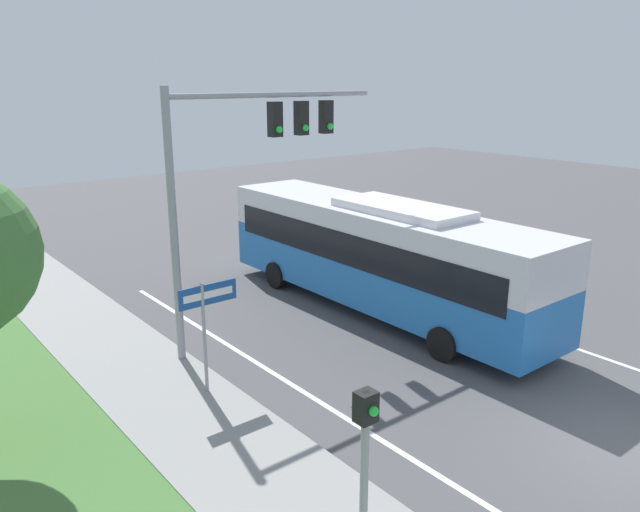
% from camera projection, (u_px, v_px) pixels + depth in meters
% --- Properties ---
extents(ground_plane, '(80.00, 80.00, 0.00)m').
position_uv_depth(ground_plane, '(626.00, 447.00, 12.31)').
color(ground_plane, '#4C4C4F').
extents(bus, '(2.78, 12.06, 3.50)m').
position_uv_depth(bus, '(379.00, 250.00, 19.13)').
color(bus, '#236BB7').
rests_on(bus, ground_plane).
extents(signal_gantry, '(6.35, 0.41, 6.86)m').
position_uv_depth(signal_gantry, '(246.00, 159.00, 15.92)').
color(signal_gantry, '#939399').
rests_on(signal_gantry, ground_plane).
extents(pedestrian_signal, '(0.28, 0.34, 3.02)m').
position_uv_depth(pedestrian_signal, '(365.00, 455.00, 8.51)').
color(pedestrian_signal, '#939399').
rests_on(pedestrian_signal, ground_plane).
extents(street_sign, '(1.43, 0.08, 2.71)m').
position_uv_depth(street_sign, '(206.00, 315.00, 13.83)').
color(street_sign, '#939399').
rests_on(street_sign, ground_plane).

